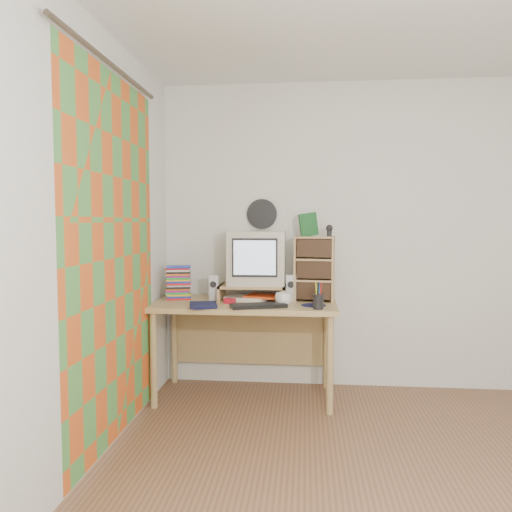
% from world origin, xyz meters
% --- Properties ---
extents(floor, '(3.50, 3.50, 0.00)m').
position_xyz_m(floor, '(0.00, 0.00, 0.00)').
color(floor, brown).
rests_on(floor, ground).
extents(back_wall, '(3.50, 0.00, 3.50)m').
position_xyz_m(back_wall, '(0.00, 1.75, 1.25)').
color(back_wall, white).
rests_on(back_wall, floor).
extents(left_wall, '(0.00, 3.50, 3.50)m').
position_xyz_m(left_wall, '(-1.75, 0.00, 1.25)').
color(left_wall, white).
rests_on(left_wall, floor).
extents(curtain, '(0.00, 2.20, 2.20)m').
position_xyz_m(curtain, '(-1.71, 0.48, 1.15)').
color(curtain, '#D4561D').
rests_on(curtain, left_wall).
extents(wall_disc, '(0.25, 0.02, 0.25)m').
position_xyz_m(wall_disc, '(-0.93, 1.73, 1.43)').
color(wall_disc, black).
rests_on(wall_disc, back_wall).
extents(desk, '(1.40, 0.70, 0.75)m').
position_xyz_m(desk, '(-1.03, 1.44, 0.62)').
color(desk, tan).
rests_on(desk, floor).
extents(monitor_riser, '(0.52, 0.30, 0.12)m').
position_xyz_m(monitor_riser, '(-0.98, 1.48, 0.84)').
color(monitor_riser, tan).
rests_on(monitor_riser, desk).
extents(crt_monitor, '(0.45, 0.45, 0.42)m').
position_xyz_m(crt_monitor, '(-0.95, 1.53, 1.08)').
color(crt_monitor, beige).
rests_on(crt_monitor, monitor_riser).
extents(speaker_left, '(0.08, 0.08, 0.20)m').
position_xyz_m(speaker_left, '(-1.28, 1.44, 0.85)').
color(speaker_left, silver).
rests_on(speaker_left, desk).
extents(speaker_right, '(0.08, 0.08, 0.21)m').
position_xyz_m(speaker_right, '(-0.68, 1.45, 0.85)').
color(speaker_right, silver).
rests_on(speaker_right, desk).
extents(keyboard, '(0.42, 0.26, 0.03)m').
position_xyz_m(keyboard, '(-0.90, 1.13, 0.76)').
color(keyboard, black).
rests_on(keyboard, desk).
extents(dvd_stack, '(0.21, 0.17, 0.27)m').
position_xyz_m(dvd_stack, '(-1.58, 1.47, 0.88)').
color(dvd_stack, brown).
rests_on(dvd_stack, desk).
extents(cd_rack, '(0.32, 0.20, 0.50)m').
position_xyz_m(cd_rack, '(-0.50, 1.48, 1.00)').
color(cd_rack, tan).
rests_on(cd_rack, desk).
extents(mug, '(0.16, 0.16, 0.10)m').
position_xyz_m(mug, '(-0.73, 1.22, 0.80)').
color(mug, silver).
rests_on(mug, desk).
extents(diary, '(0.27, 0.23, 0.05)m').
position_xyz_m(diary, '(-1.40, 1.11, 0.77)').
color(diary, '#0E1135').
rests_on(diary, desk).
extents(mousepad, '(0.21, 0.21, 0.00)m').
position_xyz_m(mousepad, '(-0.51, 1.26, 0.75)').
color(mousepad, '#101338').
rests_on(mousepad, desk).
extents(pen_cup, '(0.09, 0.09, 0.15)m').
position_xyz_m(pen_cup, '(-0.48, 1.11, 0.82)').
color(pen_cup, black).
rests_on(pen_cup, desk).
extents(papers, '(0.37, 0.32, 0.04)m').
position_xyz_m(papers, '(-0.97, 1.48, 0.77)').
color(papers, white).
rests_on(papers, desk).
extents(red_box, '(0.09, 0.07, 0.04)m').
position_xyz_m(red_box, '(-1.14, 1.29, 0.77)').
color(red_box, '#B51326').
rests_on(red_box, desk).
extents(game_box, '(0.14, 0.07, 0.18)m').
position_xyz_m(game_box, '(-0.55, 1.50, 1.34)').
color(game_box, '#165021').
rests_on(game_box, cd_rack).
extents(webcam, '(0.06, 0.06, 0.09)m').
position_xyz_m(webcam, '(-0.39, 1.44, 1.30)').
color(webcam, black).
rests_on(webcam, cd_rack).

